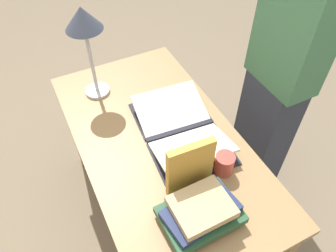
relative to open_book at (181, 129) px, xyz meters
name	(u,v)px	position (x,y,z in m)	size (l,w,h in m)	color
ground_plane	(162,215)	(0.00, 0.11, -0.78)	(12.00, 12.00, 0.00)	#70604C
reading_desk	(160,154)	(0.00, 0.11, -0.13)	(1.36, 0.73, 0.75)	#937047
open_book	(181,129)	(0.00, 0.00, 0.00)	(0.58, 0.40, 0.09)	black
book_stack_tall	(201,213)	(-0.43, 0.15, 0.03)	(0.22, 0.30, 0.12)	maroon
book_standing_upright	(190,168)	(-0.28, 0.11, 0.11)	(0.04, 0.20, 0.27)	#BC8933
reading_lamp	(84,26)	(0.46, 0.27, 0.38)	(0.18, 0.18, 0.49)	#ADADB2
coffee_mug	(224,164)	(-0.28, -0.06, 0.02)	(0.08, 0.11, 0.10)	#B74238
person_reader	(280,76)	(0.03, -0.60, 0.08)	(0.36, 0.21, 1.75)	#2D3342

